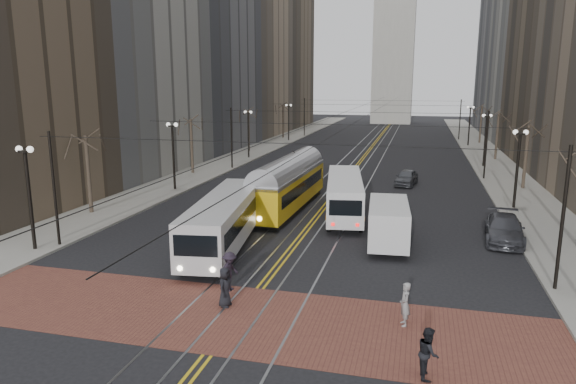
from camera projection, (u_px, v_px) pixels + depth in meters
The scene contains 22 objects.
ground at pixel (266, 281), 24.23m from camera, with size 260.00×260.00×0.00m, color black.
sidewalk_left at pixel (256, 150), 70.49m from camera, with size 5.00×140.00×0.15m, color gray.
sidewalk_right at pixel (488, 158), 63.20m from camera, with size 5.00×140.00×0.15m, color gray.
crosswalk_band at pixel (237, 317), 20.43m from camera, with size 25.00×6.00×0.01m, color brown.
streetcar_rails at pixel (366, 155), 66.86m from camera, with size 4.80×130.00×0.02m, color gray.
centre_lines at pixel (366, 155), 66.86m from camera, with size 0.42×130.00×0.01m, color gold.
building_left_mid at pixel (184, 25), 70.46m from camera, with size 16.00×20.00×34.00m, color slate.
building_left_far at pixel (267, 30), 107.74m from camera, with size 16.00×20.00×40.00m, color brown.
building_right_far at pixel (530, 23), 95.35m from camera, with size 16.00×20.00×40.00m, color slate.
lamp_posts at pixel (349, 148), 50.88m from camera, with size 27.60×57.20×5.60m.
street_trees at pixel (357, 141), 57.04m from camera, with size 31.68×53.28×5.60m.
trolley_wires at pixel (357, 133), 56.44m from camera, with size 25.96×120.00×6.60m.
transit_bus at pixel (225, 223), 28.93m from camera, with size 2.41×11.55×2.89m, color #BBBBBB.
streetcar at pixel (288, 189), 37.81m from camera, with size 2.41×12.97×3.06m, color yellow.
rear_bus at pixel (344, 196), 35.88m from camera, with size 2.29×10.55×2.75m, color silver.
cargo_van at pixel (388, 225), 29.15m from camera, with size 2.16×5.63×2.49m, color silver.
sedan_grey at pixel (406, 178), 46.82m from camera, with size 1.66×4.12×1.41m, color #42454A.
sedan_parked at pixel (504, 229), 30.17m from camera, with size 2.11×5.18×1.50m, color #3F4046.
pedestrian_a at pixel (225, 287), 21.31m from camera, with size 0.82×0.54×1.69m, color black.
pedestrian_b at pixel (405, 304), 19.61m from camera, with size 0.63×0.41×1.72m, color gray.
pedestrian_c at pixel (428, 353), 16.12m from camera, with size 0.82×0.64×1.68m, color black.
pedestrian_d at pixel (230, 271), 22.92m from camera, with size 1.16×0.67×1.79m, color black.
Camera 1 is at (6.67, -21.85, 9.15)m, focal length 32.00 mm.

